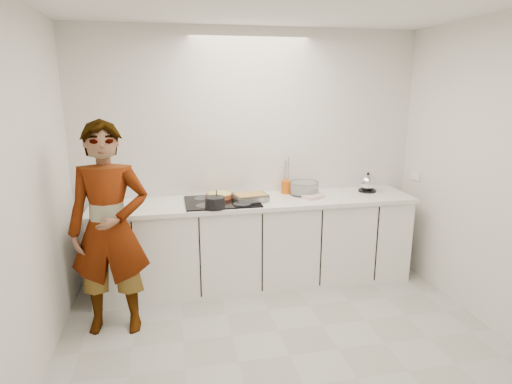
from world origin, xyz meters
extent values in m
cube|color=#B2B2AF|center=(0.00, 0.00, 0.00)|extent=(3.60, 3.20, 0.00)
cube|color=silver|center=(0.00, 1.60, 1.30)|extent=(3.60, 0.00, 2.60)
cube|color=silver|center=(0.00, -1.60, 1.30)|extent=(3.60, 0.00, 2.60)
cube|color=silver|center=(-1.80, 0.00, 1.30)|extent=(0.00, 3.20, 2.60)
cube|color=white|center=(1.79, 1.33, 1.07)|extent=(0.02, 0.15, 0.09)
cube|color=white|center=(0.00, 1.28, 0.43)|extent=(3.20, 0.58, 0.87)
cube|color=white|center=(0.00, 1.28, 0.89)|extent=(3.24, 0.64, 0.04)
cube|color=black|center=(-0.35, 1.26, 0.92)|extent=(0.72, 0.54, 0.01)
cylinder|color=#B2532C|center=(-0.35, 1.40, 0.95)|extent=(0.36, 0.36, 0.04)
cylinder|color=#E2DC62|center=(-0.35, 1.40, 0.96)|extent=(0.31, 0.31, 0.01)
cylinder|color=black|center=(-0.44, 1.04, 0.98)|extent=(0.24, 0.24, 0.10)
cylinder|color=silver|center=(-0.42, 1.06, 1.02)|extent=(0.02, 0.07, 0.16)
cube|color=silver|center=(-0.07, 1.24, 0.95)|extent=(0.36, 0.29, 0.06)
cube|color=tan|center=(-0.07, 1.24, 0.98)|extent=(0.32, 0.25, 0.02)
cylinder|color=silver|center=(0.54, 1.39, 0.98)|extent=(0.35, 0.35, 0.14)
cylinder|color=white|center=(0.54, 1.39, 0.96)|extent=(0.30, 0.30, 0.06)
cube|color=white|center=(0.58, 1.22, 0.93)|extent=(0.23, 0.21, 0.03)
cylinder|color=black|center=(1.25, 1.37, 0.92)|extent=(0.20, 0.20, 0.02)
sphere|color=silver|center=(1.25, 1.37, 1.01)|extent=(0.19, 0.19, 0.18)
sphere|color=black|center=(1.25, 1.37, 1.11)|extent=(0.03, 0.03, 0.03)
cylinder|color=#CD5209|center=(0.37, 1.48, 0.98)|extent=(0.12, 0.12, 0.14)
imported|color=white|center=(-1.34, 0.69, 0.89)|extent=(0.68, 0.48, 1.78)
camera|label=1|loc=(-0.84, -2.79, 2.03)|focal=30.00mm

